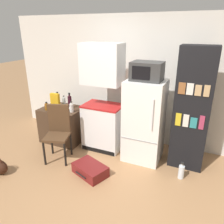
# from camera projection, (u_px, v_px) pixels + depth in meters

# --- Properties ---
(ground_plane) EXTENTS (24.00, 24.00, 0.00)m
(ground_plane) POSITION_uv_depth(u_px,v_px,m) (100.00, 201.00, 2.99)
(ground_plane) COLOR #A3754C
(wall_back) EXTENTS (6.40, 0.10, 2.48)m
(wall_back) POSITION_uv_depth(u_px,v_px,m) (156.00, 83.00, 4.18)
(wall_back) COLOR silver
(wall_back) RESTS_ON ground_plane
(side_table) EXTENTS (0.82, 0.63, 0.71)m
(side_table) POSITION_uv_depth(u_px,v_px,m) (63.00, 124.00, 4.54)
(side_table) COLOR #422D1E
(side_table) RESTS_ON ground_plane
(kitchen_hutch) EXTENTS (0.73, 0.50, 1.99)m
(kitchen_hutch) POSITION_uv_depth(u_px,v_px,m) (103.00, 103.00, 4.05)
(kitchen_hutch) COLOR white
(kitchen_hutch) RESTS_ON ground_plane
(refrigerator) EXTENTS (0.64, 0.61, 1.43)m
(refrigerator) POSITION_uv_depth(u_px,v_px,m) (144.00, 121.00, 3.77)
(refrigerator) COLOR white
(refrigerator) RESTS_ON ground_plane
(microwave) EXTENTS (0.49, 0.38, 0.30)m
(microwave) POSITION_uv_depth(u_px,v_px,m) (147.00, 71.00, 3.46)
(microwave) COLOR #333333
(microwave) RESTS_ON refrigerator
(bookshelf) EXTENTS (0.55, 0.39, 2.00)m
(bookshelf) POSITION_uv_depth(u_px,v_px,m) (192.00, 110.00, 3.48)
(bookshelf) COLOR black
(bookshelf) RESTS_ON ground_plane
(bottle_clear_short) EXTENTS (0.06, 0.06, 0.19)m
(bottle_clear_short) POSITION_uv_depth(u_px,v_px,m) (64.00, 101.00, 4.61)
(bottle_clear_short) COLOR silver
(bottle_clear_short) RESTS_ON side_table
(bottle_milk_white) EXTENTS (0.07, 0.07, 0.21)m
(bottle_milk_white) POSITION_uv_depth(u_px,v_px,m) (72.00, 108.00, 4.19)
(bottle_milk_white) COLOR white
(bottle_milk_white) RESTS_ON side_table
(bottle_green_tall) EXTENTS (0.07, 0.07, 0.29)m
(bottle_green_tall) POSITION_uv_depth(u_px,v_px,m) (58.00, 100.00, 4.53)
(bottle_green_tall) COLOR #1E6028
(bottle_green_tall) RESTS_ON side_table
(bottle_wine_dark) EXTENTS (0.08, 0.08, 0.32)m
(bottle_wine_dark) POSITION_uv_depth(u_px,v_px,m) (70.00, 102.00, 4.38)
(bottle_wine_dark) COLOR black
(bottle_wine_dark) RESTS_ON side_table
(bottle_amber_beer) EXTENTS (0.08, 0.08, 0.16)m
(bottle_amber_beer) POSITION_uv_depth(u_px,v_px,m) (47.00, 107.00, 4.30)
(bottle_amber_beer) COLOR brown
(bottle_amber_beer) RESTS_ON side_table
(bowl) EXTENTS (0.17, 0.17, 0.05)m
(bowl) POSITION_uv_depth(u_px,v_px,m) (67.00, 109.00, 4.29)
(bowl) COLOR silver
(bowl) RESTS_ON side_table
(cereal_box) EXTENTS (0.19, 0.07, 0.30)m
(cereal_box) POSITION_uv_depth(u_px,v_px,m) (55.00, 101.00, 4.39)
(cereal_box) COLOR gold
(cereal_box) RESTS_ON side_table
(chair) EXTENTS (0.51, 0.51, 0.99)m
(chair) POSITION_uv_depth(u_px,v_px,m) (58.00, 128.00, 3.84)
(chair) COLOR black
(chair) RESTS_ON ground_plane
(suitcase_large_flat) EXTENTS (0.63, 0.52, 0.17)m
(suitcase_large_flat) POSITION_uv_depth(u_px,v_px,m) (90.00, 170.00, 3.52)
(suitcase_large_flat) COLOR maroon
(suitcase_large_flat) RESTS_ON ground_plane
(water_bottle_front) EXTENTS (0.09, 0.09, 0.29)m
(water_bottle_front) POSITION_uv_depth(u_px,v_px,m) (181.00, 171.00, 3.42)
(water_bottle_front) COLOR silver
(water_bottle_front) RESTS_ON ground_plane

